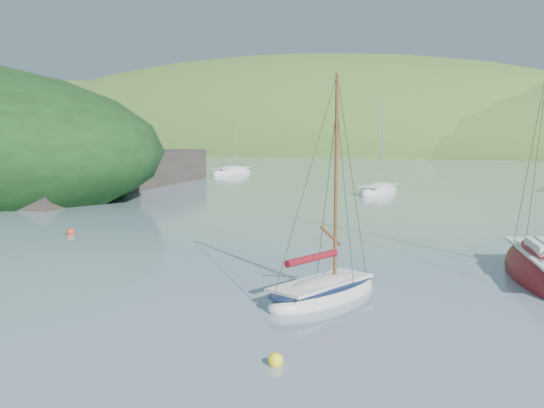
% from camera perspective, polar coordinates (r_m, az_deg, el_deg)
% --- Properties ---
extents(ground, '(700.00, 700.00, 0.00)m').
position_cam_1_polar(ground, '(18.18, -12.41, -11.25)').
color(ground, slate).
rests_on(ground, ground).
extents(shoreline_hills, '(690.00, 135.00, 56.00)m').
position_cam_1_polar(shoreline_hills, '(187.57, 17.11, 4.75)').
color(shoreline_hills, '#3E6426').
rests_on(shoreline_hills, ground).
extents(daysailer_white, '(3.56, 5.58, 8.06)m').
position_cam_1_polar(daysailer_white, '(20.76, 4.86, -8.27)').
color(daysailer_white, white).
rests_on(daysailer_white, ground).
extents(distant_sloop_a, '(3.40, 6.91, 9.44)m').
position_cam_1_polar(distant_sloop_a, '(56.23, 9.98, 1.13)').
color(distant_sloop_a, white).
rests_on(distant_sloop_a, ground).
extents(distant_sloop_c, '(4.22, 7.83, 10.61)m').
position_cam_1_polar(distant_sloop_c, '(81.24, -3.80, 2.93)').
color(distant_sloop_c, white).
rests_on(distant_sloop_c, ground).
extents(mooring_buoys, '(23.69, 13.35, 0.50)m').
position_cam_1_polar(mooring_buoys, '(23.29, -6.16, -6.82)').
color(mooring_buoys, '#FDF215').
rests_on(mooring_buoys, ground).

